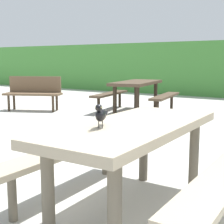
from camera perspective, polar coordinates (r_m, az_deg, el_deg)
picnic_table_foreground at (r=2.67m, az=3.66°, el=-5.77°), size 1.70×1.81×0.74m
bird_grackle at (r=2.40m, az=-2.01°, el=-0.43°), size 0.14×0.27×0.18m
picnic_table_mid_left at (r=7.98m, az=4.24°, el=3.95°), size 1.94×1.96×0.74m
park_bench_side at (r=8.48m, az=-13.26°, el=3.58°), size 1.45×1.00×0.84m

